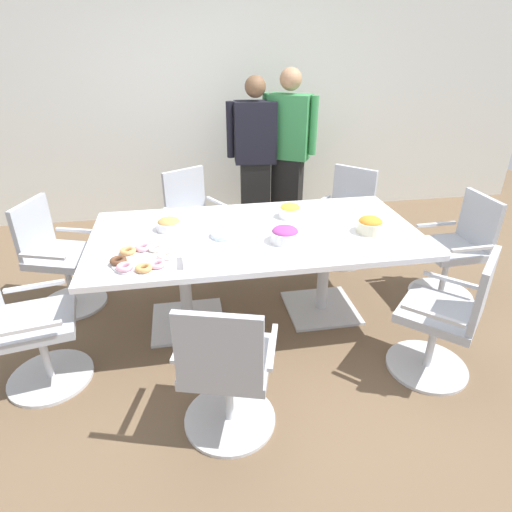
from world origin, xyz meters
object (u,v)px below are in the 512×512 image
object	(u,v)px
person_standing_0	(255,156)
donut_platter	(142,258)
office_chair_1	(195,223)
snack_bowl_chips_orange	(370,225)
office_chair_6	(455,254)
plate_stack	(227,234)
office_chair_0	(344,221)
snack_bowl_cookies	(169,224)
snack_bowl_candy_mix	(285,234)
person_standing_1	(288,151)
office_chair_2	(59,261)
office_chair_4	(226,375)
snack_bowl_chips_yellow	(290,210)
office_chair_3	(28,331)
office_chair_5	(446,322)
napkin_pile	(197,258)
conference_table	(256,247)

from	to	relation	value
person_standing_0	donut_platter	bearing A→B (deg)	66.43
office_chair_1	snack_bowl_chips_orange	size ratio (longest dim) A/B	4.71
office_chair_6	plate_stack	size ratio (longest dim) A/B	3.88
office_chair_0	snack_bowl_chips_orange	bearing A→B (deg)	123.51
snack_bowl_cookies	donut_platter	xyz separation A→B (m)	(-0.17, -0.48, -0.03)
snack_bowl_candy_mix	office_chair_1	bearing A→B (deg)	115.24
person_standing_1	snack_bowl_candy_mix	xyz separation A→B (m)	(-0.49, -1.90, -0.12)
office_chair_2	person_standing_1	xyz separation A→B (m)	(2.21, 1.25, 0.51)
office_chair_4	snack_bowl_cookies	size ratio (longest dim) A/B	4.88
office_chair_2	office_chair_6	xyz separation A→B (m)	(3.25, -0.43, 0.00)
person_standing_1	snack_bowl_chips_yellow	xyz separation A→B (m)	(-0.34, -1.46, -0.11)
person_standing_0	snack_bowl_chips_yellow	size ratio (longest dim) A/B	9.57
snack_bowl_chips_yellow	person_standing_0	bearing A→B (deg)	90.93
donut_platter	snack_bowl_chips_yellow	bearing A→B (deg)	26.95
office_chair_3	snack_bowl_candy_mix	distance (m)	1.77
office_chair_2	office_chair_3	bearing A→B (deg)	20.16
office_chair_1	plate_stack	distance (m)	1.18
snack_bowl_cookies	snack_bowl_chips_yellow	world-z (taller)	snack_bowl_chips_yellow
office_chair_5	person_standing_0	xyz separation A→B (m)	(-0.80, 2.56, 0.47)
office_chair_3	person_standing_0	bearing A→B (deg)	130.21
office_chair_4	snack_bowl_chips_yellow	world-z (taller)	office_chair_4
office_chair_4	person_standing_1	bearing A→B (deg)	86.69
snack_bowl_cookies	snack_bowl_chips_orange	bearing A→B (deg)	-11.73
snack_bowl_candy_mix	person_standing_1	bearing A→B (deg)	75.67
office_chair_3	snack_bowl_candy_mix	size ratio (longest dim) A/B	4.38
office_chair_5	person_standing_1	xyz separation A→B (m)	(-0.43, 2.55, 0.51)
office_chair_5	person_standing_0	bearing A→B (deg)	61.84
snack_bowl_chips_orange	snack_bowl_chips_yellow	distance (m)	0.64
napkin_pile	donut_platter	bearing A→B (deg)	166.23
office_chair_2	office_chair_4	xyz separation A→B (m)	(1.20, -1.53, 0.00)
conference_table	napkin_pile	bearing A→B (deg)	-137.87
office_chair_6	snack_bowl_chips_yellow	distance (m)	1.46
conference_table	office_chair_6	world-z (taller)	office_chair_6
person_standing_0	napkin_pile	size ratio (longest dim) A/B	9.56
snack_bowl_cookies	office_chair_1	bearing A→B (deg)	77.15
office_chair_3	office_chair_4	distance (m)	1.32
office_chair_2	snack_bowl_cookies	xyz separation A→B (m)	(0.92, -0.30, 0.39)
person_standing_0	plate_stack	world-z (taller)	person_standing_0
office_chair_6	snack_bowl_chips_orange	distance (m)	0.98
plate_stack	napkin_pile	xyz separation A→B (m)	(-0.24, -0.38, 0.02)
office_chair_1	napkin_pile	xyz separation A→B (m)	(-0.03, -1.48, 0.38)
donut_platter	plate_stack	size ratio (longest dim) A/B	1.72
office_chair_2	plate_stack	world-z (taller)	office_chair_2
person_standing_0	person_standing_1	distance (m)	0.37
person_standing_1	office_chair_4	bearing A→B (deg)	101.86
plate_stack	snack_bowl_candy_mix	bearing A→B (deg)	-22.64
office_chair_3	office_chair_0	bearing A→B (deg)	107.59
office_chair_4	snack_bowl_cookies	distance (m)	1.32
office_chair_2	office_chair_5	bearing A→B (deg)	82.43
office_chair_3	snack_bowl_cookies	distance (m)	1.17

